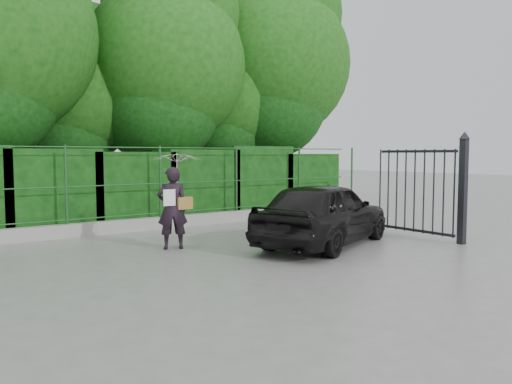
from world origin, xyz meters
TOP-DOWN VIEW (x-y plane):
  - ground at (0.00, 0.00)m, footprint 80.00×80.00m
  - kerb at (0.00, 4.50)m, footprint 14.00×0.25m
  - fence at (0.22, 4.50)m, footprint 14.13×0.06m
  - hedge at (0.04, 5.50)m, footprint 14.20×1.20m
  - trees at (1.14, 7.74)m, footprint 17.10×6.15m
  - gate at (4.60, -0.72)m, footprint 0.22×2.33m
  - woman at (-0.47, 1.88)m, footprint 0.97×0.96m
  - car at (2.15, 0.39)m, footprint 4.26×2.92m

SIDE VIEW (x-z plane):
  - ground at x=0.00m, z-range 0.00..0.00m
  - kerb at x=0.00m, z-range 0.00..0.30m
  - car at x=2.15m, z-range 0.00..1.35m
  - hedge at x=0.04m, z-range -0.07..2.06m
  - gate at x=4.60m, z-range 0.01..2.37m
  - fence at x=0.22m, z-range 0.30..2.10m
  - woman at x=-0.47m, z-range 0.31..2.24m
  - trees at x=1.14m, z-range 0.58..8.66m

